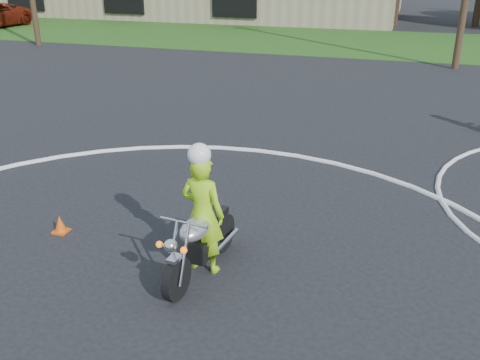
% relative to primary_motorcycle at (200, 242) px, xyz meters
% --- Properties ---
extents(grass_strip, '(120.00, 10.00, 0.02)m').
position_rel_primary_motorcycle_xyz_m(grass_strip, '(-0.60, 23.30, -0.51)').
color(grass_strip, '#1E4714').
rests_on(grass_strip, ground).
extents(course_markings, '(19.05, 19.05, 0.12)m').
position_rel_primary_motorcycle_xyz_m(course_markings, '(1.57, 0.65, -0.51)').
color(course_markings, silver).
rests_on(course_markings, ground).
extents(primary_motorcycle, '(0.71, 2.03, 1.07)m').
position_rel_primary_motorcycle_xyz_m(primary_motorcycle, '(0.00, 0.00, 0.00)').
color(primary_motorcycle, black).
rests_on(primary_motorcycle, ground).
extents(rider_primary_grp, '(0.70, 0.51, 1.98)m').
position_rel_primary_motorcycle_xyz_m(rider_primary_grp, '(0.00, 0.14, 0.44)').
color(rider_primary_grp, '#95D816').
rests_on(rider_primary_grp, ground).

